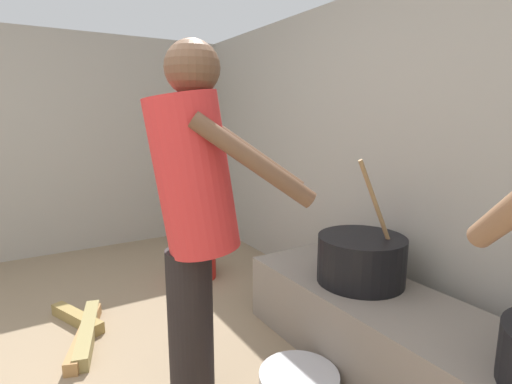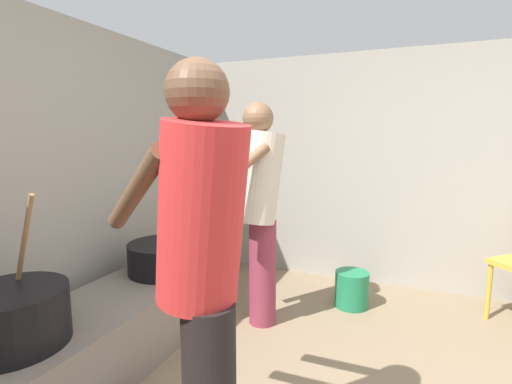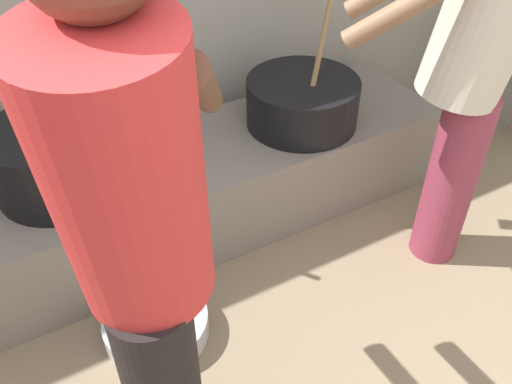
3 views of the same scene
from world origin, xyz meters
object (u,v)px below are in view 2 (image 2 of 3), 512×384
at_px(bucket_green_plastic, 352,289).
at_px(cooking_pot_secondary, 13,317).
at_px(cook_in_red_shirt, 202,261).
at_px(cook_in_cream_shirt, 259,201).
at_px(cooking_pot_main, 164,257).

bearing_deg(bucket_green_plastic, cooking_pot_secondary, 146.30).
relative_size(cook_in_red_shirt, cook_in_cream_shirt, 1.02).
bearing_deg(cook_in_red_shirt, cooking_pot_main, 42.08).
height_order(cook_in_red_shirt, cook_in_cream_shirt, cook_in_red_shirt).
height_order(cooking_pot_main, cooking_pot_secondary, cooking_pot_secondary).
bearing_deg(cook_in_red_shirt, cooking_pot_secondary, 91.48).
relative_size(cooking_pot_secondary, cook_in_cream_shirt, 0.45).
distance_m(cooking_pot_main, bucket_green_plastic, 1.54).
relative_size(cooking_pot_main, cook_in_cream_shirt, 0.41).
bearing_deg(cook_in_cream_shirt, bucket_green_plastic, -46.69).
relative_size(cooking_pot_main, bucket_green_plastic, 2.28).
bearing_deg(cooking_pot_main, cooking_pot_secondary, 176.66).
height_order(cook_in_cream_shirt, bucket_green_plastic, cook_in_cream_shirt).
relative_size(cooking_pot_main, cooking_pot_secondary, 0.92).
relative_size(cooking_pot_main, cook_in_red_shirt, 0.40).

